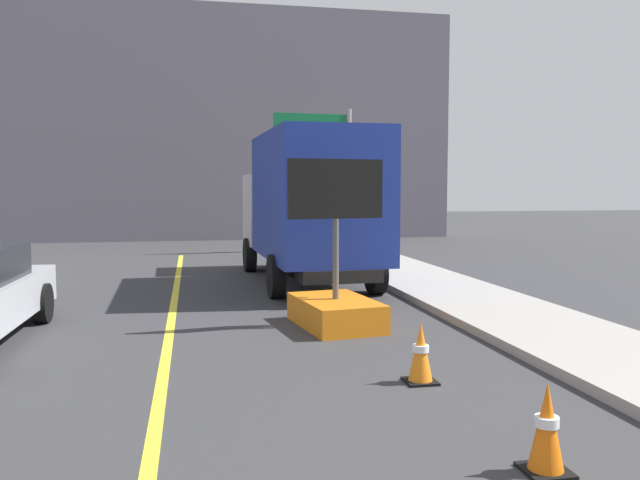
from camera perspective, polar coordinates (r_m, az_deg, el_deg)
The scene contains 6 objects.
arrow_board_trailer at distance 10.41m, azimuth 1.39°, elevation -5.09°, with size 1.59×1.94×2.70m.
box_truck at distance 14.92m, azimuth -1.04°, elevation 3.15°, with size 2.59×6.83×3.44m.
highway_guide_sign at distance 22.59m, azimuth 0.68°, elevation 7.64°, with size 2.78×0.35×5.00m.
far_building_block at distance 32.88m, azimuth -8.50°, elevation 9.41°, with size 19.68×9.95×10.00m, color slate.
traffic_cone_mid_lane at distance 5.53m, azimuth 19.49°, elevation -15.49°, with size 0.36×0.36×0.73m.
traffic_cone_far_lane at distance 7.57m, azimuth 8.93°, elevation -9.89°, with size 0.36×0.36×0.70m.
Camera 1 is at (0.37, 2.28, 2.24)m, focal length 36.02 mm.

